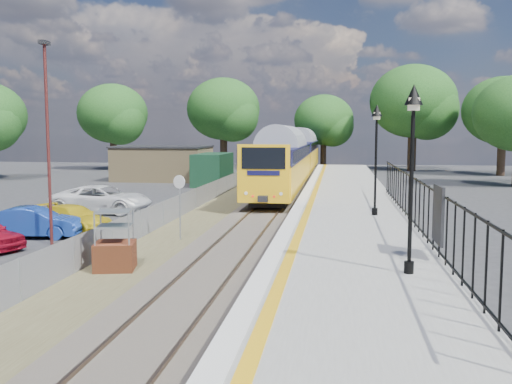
% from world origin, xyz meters
% --- Properties ---
extents(ground, '(120.00, 120.00, 0.00)m').
position_xyz_m(ground, '(0.00, 0.00, 0.00)').
color(ground, '#2D2D30').
rests_on(ground, ground).
extents(track_bed, '(5.90, 80.00, 0.29)m').
position_xyz_m(track_bed, '(-0.47, 9.67, 0.09)').
color(track_bed, '#473F38').
rests_on(track_bed, ground).
extents(platform, '(5.00, 70.00, 0.90)m').
position_xyz_m(platform, '(4.20, 8.00, 0.45)').
color(platform, gray).
rests_on(platform, ground).
extents(platform_edge, '(0.90, 70.00, 0.01)m').
position_xyz_m(platform_edge, '(2.14, 8.00, 0.90)').
color(platform_edge, silver).
rests_on(platform_edge, platform).
extents(victorian_lamp_south, '(0.44, 0.44, 4.60)m').
position_xyz_m(victorian_lamp_south, '(5.50, -4.00, 4.30)').
color(victorian_lamp_south, black).
rests_on(victorian_lamp_south, platform).
extents(victorian_lamp_north, '(0.44, 0.44, 4.60)m').
position_xyz_m(victorian_lamp_north, '(5.30, 6.00, 4.30)').
color(victorian_lamp_north, black).
rests_on(victorian_lamp_north, platform).
extents(palisade_fence, '(0.12, 26.00, 2.00)m').
position_xyz_m(palisade_fence, '(6.55, 2.24, 1.84)').
color(palisade_fence, black).
rests_on(palisade_fence, platform).
extents(wire_fence, '(0.06, 52.00, 1.20)m').
position_xyz_m(wire_fence, '(-4.20, 12.00, 0.60)').
color(wire_fence, '#999EA3').
rests_on(wire_fence, ground).
extents(outbuilding, '(10.80, 10.10, 3.12)m').
position_xyz_m(outbuilding, '(-10.91, 31.21, 1.52)').
color(outbuilding, tan).
rests_on(outbuilding, ground).
extents(tree_line, '(56.80, 43.80, 11.88)m').
position_xyz_m(tree_line, '(1.40, 42.00, 6.61)').
color(tree_line, '#332319').
rests_on(tree_line, ground).
extents(train, '(2.82, 40.83, 3.51)m').
position_xyz_m(train, '(0.00, 31.05, 2.34)').
color(train, yellow).
rests_on(train, ground).
extents(brick_plinth, '(1.45, 1.45, 1.95)m').
position_xyz_m(brick_plinth, '(-3.15, -1.35, 0.94)').
color(brick_plinth, brown).
rests_on(brick_plinth, ground).
extents(speed_sign, '(0.52, 0.19, 2.66)m').
position_xyz_m(speed_sign, '(-2.50, 3.80, 1.79)').
color(speed_sign, '#999EA3').
rests_on(speed_sign, ground).
extents(carpark_lamp, '(0.25, 0.50, 7.78)m').
position_xyz_m(carpark_lamp, '(-7.25, 2.37, 4.39)').
color(carpark_lamp, '#4F1C1A').
rests_on(carpark_lamp, ground).
extents(car_blue, '(4.06, 1.91, 1.29)m').
position_xyz_m(car_blue, '(-8.70, 3.63, 0.64)').
color(car_blue, navy).
rests_on(car_blue, ground).
extents(car_yellow, '(4.30, 2.96, 1.16)m').
position_xyz_m(car_yellow, '(-7.76, 5.29, 0.58)').
color(car_yellow, yellow).
rests_on(car_yellow, ground).
extents(car_white, '(5.47, 2.70, 1.49)m').
position_xyz_m(car_white, '(-8.84, 10.97, 0.75)').
color(car_white, white).
rests_on(car_white, ground).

